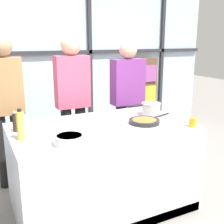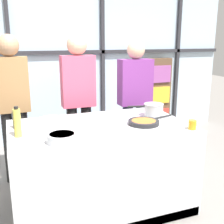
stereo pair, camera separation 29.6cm
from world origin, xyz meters
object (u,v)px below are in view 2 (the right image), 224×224
(frying_pan, at_px, (144,122))
(pepper_grinder, at_px, (15,119))
(white_plate, at_px, (51,118))
(spectator_center_right, at_px, (135,96))
(spectator_center_left, at_px, (78,95))
(spectator_far_left, at_px, (13,99))
(juice_glass_near, at_px, (192,125))
(saucepan, at_px, (153,110))
(mixing_bowl, at_px, (62,138))
(oil_bottle, at_px, (17,123))

(frying_pan, relative_size, pepper_grinder, 2.79)
(white_plate, bearing_deg, spectator_center_right, 21.50)
(spectator_center_left, xyz_separation_m, white_plate, (-0.43, -0.49, -0.14))
(spectator_far_left, height_order, white_plate, spectator_far_left)
(frying_pan, bearing_deg, spectator_center_right, 70.06)
(spectator_center_right, relative_size, pepper_grinder, 8.66)
(spectator_center_left, distance_m, juice_glass_near, 1.55)
(saucepan, xyz_separation_m, juice_glass_near, (0.12, -0.56, -0.03))
(mixing_bowl, bearing_deg, juice_glass_near, -3.64)
(spectator_center_left, xyz_separation_m, mixing_bowl, (-0.45, -1.25, -0.10))
(oil_bottle, bearing_deg, saucepan, 7.64)
(frying_pan, xyz_separation_m, juice_glass_near, (0.36, -0.31, 0.02))
(frying_pan, bearing_deg, juice_glass_near, -41.31)
(spectator_center_left, bearing_deg, frying_pan, 113.20)
(mixing_bowl, bearing_deg, frying_pan, 14.81)
(spectator_center_left, bearing_deg, white_plate, 48.33)
(spectator_far_left, height_order, mixing_bowl, spectator_far_left)
(white_plate, bearing_deg, spectator_far_left, 127.18)
(spectator_center_left, height_order, mixing_bowl, spectator_center_left)
(frying_pan, height_order, pepper_grinder, pepper_grinder)
(white_plate, distance_m, pepper_grinder, 0.44)
(mixing_bowl, xyz_separation_m, juice_glass_near, (1.25, -0.08, 0.00))
(saucepan, bearing_deg, juice_glass_near, -78.21)
(white_plate, distance_m, juice_glass_near, 1.49)
(spectator_far_left, bearing_deg, pepper_grinder, 90.06)
(spectator_center_right, relative_size, frying_pan, 3.10)
(spectator_far_left, distance_m, saucepan, 1.67)
(frying_pan, distance_m, mixing_bowl, 0.92)
(pepper_grinder, bearing_deg, spectator_center_right, 23.61)
(white_plate, bearing_deg, oil_bottle, -126.97)
(saucepan, bearing_deg, spectator_center_right, 80.53)
(oil_bottle, bearing_deg, pepper_grinder, 92.18)
(spectator_center_right, bearing_deg, spectator_far_left, 0.00)
(spectator_center_left, height_order, white_plate, spectator_center_left)
(spectator_center_right, height_order, pepper_grinder, spectator_center_right)
(mixing_bowl, bearing_deg, pepper_grinder, 122.46)
(saucepan, bearing_deg, pepper_grinder, 177.47)
(white_plate, relative_size, mixing_bowl, 0.96)
(frying_pan, height_order, saucepan, saucepan)
(spectator_far_left, xyz_separation_m, mixing_bowl, (0.35, -1.25, -0.12))
(spectator_center_right, bearing_deg, oil_bottle, 31.14)
(oil_bottle, distance_m, juice_glass_near, 1.63)
(spectator_center_right, xyz_separation_m, oil_bottle, (-1.60, -0.96, 0.05))
(pepper_grinder, bearing_deg, juice_glass_near, -21.47)
(spectator_center_right, distance_m, white_plate, 1.33)
(juice_glass_near, bearing_deg, frying_pan, 138.69)
(spectator_far_left, distance_m, pepper_grinder, 0.71)
(spectator_center_right, xyz_separation_m, juice_glass_near, (-0.01, -1.33, -0.03))
(white_plate, height_order, juice_glass_near, juice_glass_near)
(spectator_center_right, bearing_deg, saucepan, 80.53)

